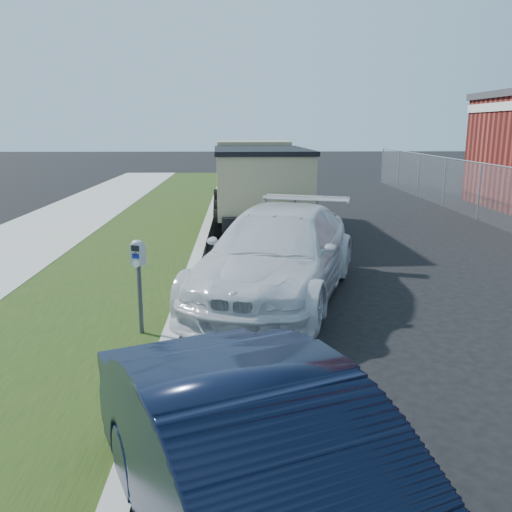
{
  "coord_description": "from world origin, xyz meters",
  "views": [
    {
      "loc": [
        -1.64,
        -7.0,
        2.91
      ],
      "look_at": [
        -1.4,
        1.0,
        1.0
      ],
      "focal_mm": 38.0,
      "sensor_mm": 36.0,
      "label": 1
    }
  ],
  "objects_px": {
    "navy_sedan": "(271,492)",
    "dump_truck": "(257,181)",
    "parking_meter": "(138,266)",
    "white_wagon": "(278,253)"
  },
  "relations": [
    {
      "from": "navy_sedan",
      "to": "dump_truck",
      "type": "height_order",
      "value": "dump_truck"
    },
    {
      "from": "parking_meter",
      "to": "navy_sedan",
      "type": "distance_m",
      "value": 4.45
    },
    {
      "from": "white_wagon",
      "to": "dump_truck",
      "type": "distance_m",
      "value": 6.54
    },
    {
      "from": "dump_truck",
      "to": "navy_sedan",
      "type": "bearing_deg",
      "value": -93.91
    },
    {
      "from": "white_wagon",
      "to": "navy_sedan",
      "type": "bearing_deg",
      "value": -76.47
    },
    {
      "from": "parking_meter",
      "to": "dump_truck",
      "type": "distance_m",
      "value": 8.77
    },
    {
      "from": "white_wagon",
      "to": "navy_sedan",
      "type": "relative_size",
      "value": 1.29
    },
    {
      "from": "parking_meter",
      "to": "dump_truck",
      "type": "xyz_separation_m",
      "value": [
        1.89,
        8.56,
        0.31
      ]
    },
    {
      "from": "navy_sedan",
      "to": "dump_truck",
      "type": "relative_size",
      "value": 0.64
    },
    {
      "from": "white_wagon",
      "to": "navy_sedan",
      "type": "distance_m",
      "value": 6.21
    }
  ]
}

